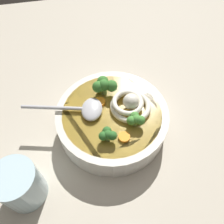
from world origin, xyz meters
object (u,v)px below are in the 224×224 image
at_px(noodle_pile, 130,104).
at_px(soup_bowl, 112,120).
at_px(soup_spoon, 85,109).
at_px(drinking_glass, 20,185).

bearing_deg(noodle_pile, soup_bowl, 5.18).
relative_size(soup_spoon, drinking_glass, 1.91).
distance_m(soup_bowl, drinking_glass, 0.22).
relative_size(soup_bowl, noodle_pile, 2.51).
height_order(soup_bowl, drinking_glass, drinking_glass).
bearing_deg(drinking_glass, noodle_pile, -153.67).
distance_m(soup_spoon, drinking_glass, 0.19).
height_order(noodle_pile, soup_spoon, noodle_pile).
bearing_deg(noodle_pile, drinking_glass, 26.33).
xyz_separation_m(noodle_pile, soup_spoon, (0.09, -0.01, -0.00)).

